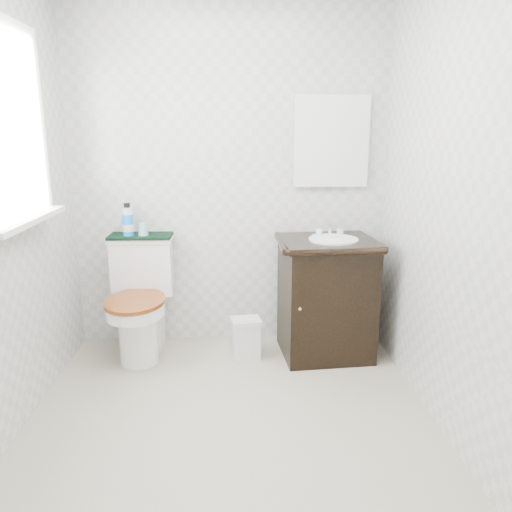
{
  "coord_description": "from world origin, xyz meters",
  "views": [
    {
      "loc": [
        0.03,
        -2.32,
        1.53
      ],
      "look_at": [
        0.17,
        0.75,
        0.75
      ],
      "focal_mm": 35.0,
      "sensor_mm": 36.0,
      "label": 1
    }
  ],
  "objects": [
    {
      "name": "floor",
      "position": [
        0.0,
        0.0,
        0.0
      ],
      "size": [
        2.4,
        2.4,
        0.0
      ],
      "primitive_type": "plane",
      "color": "#AEA78C",
      "rests_on": "ground"
    },
    {
      "name": "wall_back",
      "position": [
        0.0,
        1.2,
        1.2
      ],
      "size": [
        2.4,
        0.0,
        2.4
      ],
      "primitive_type": "plane",
      "rotation": [
        1.57,
        0.0,
        0.0
      ],
      "color": "silver",
      "rests_on": "ground"
    },
    {
      "name": "wall_front",
      "position": [
        0.0,
        -1.2,
        1.2
      ],
      "size": [
        2.4,
        0.0,
        2.4
      ],
      "primitive_type": "plane",
      "rotation": [
        -1.57,
        0.0,
        0.0
      ],
      "color": "silver",
      "rests_on": "ground"
    },
    {
      "name": "wall_right",
      "position": [
        1.1,
        0.0,
        1.2
      ],
      "size": [
        0.0,
        2.4,
        2.4
      ],
      "primitive_type": "plane",
      "rotation": [
        1.57,
        0.0,
        -1.57
      ],
      "color": "silver",
      "rests_on": "ground"
    },
    {
      "name": "window",
      "position": [
        -1.07,
        0.25,
        1.55
      ],
      "size": [
        0.02,
        0.7,
        0.9
      ],
      "primitive_type": "cube",
      "color": "white",
      "rests_on": "wall_left"
    },
    {
      "name": "mirror",
      "position": [
        0.7,
        1.18,
        1.45
      ],
      "size": [
        0.5,
        0.02,
        0.6
      ],
      "primitive_type": "cube",
      "color": "silver",
      "rests_on": "wall_back"
    },
    {
      "name": "toilet",
      "position": [
        -0.62,
        0.97,
        0.35
      ],
      "size": [
        0.44,
        0.63,
        0.81
      ],
      "color": "white",
      "rests_on": "floor"
    },
    {
      "name": "vanity",
      "position": [
        0.66,
        0.9,
        0.43
      ],
      "size": [
        0.67,
        0.59,
        0.92
      ],
      "color": "black",
      "rests_on": "floor"
    },
    {
      "name": "trash_bin",
      "position": [
        0.1,
        0.85,
        0.15
      ],
      "size": [
        0.22,
        0.18,
        0.28
      ],
      "color": "silver",
      "rests_on": "floor"
    },
    {
      "name": "towel",
      "position": [
        -0.62,
        1.09,
        0.82
      ],
      "size": [
        0.43,
        0.22,
        0.02
      ],
      "primitive_type": "cube",
      "color": "black",
      "rests_on": "toilet"
    },
    {
      "name": "mouthwash_bottle",
      "position": [
        -0.7,
        1.07,
        0.93
      ],
      "size": [
        0.08,
        0.08,
        0.22
      ],
      "color": "blue",
      "rests_on": "towel"
    },
    {
      "name": "cup",
      "position": [
        -0.59,
        1.07,
        0.87
      ],
      "size": [
        0.07,
        0.07,
        0.09
      ],
      "primitive_type": "cone",
      "color": "#7CB3CC",
      "rests_on": "towel"
    },
    {
      "name": "soap_bar",
      "position": [
        0.6,
        1.01,
        0.83
      ],
      "size": [
        0.07,
        0.05,
        0.02
      ],
      "primitive_type": "ellipsoid",
      "color": "#1C8676",
      "rests_on": "vanity"
    }
  ]
}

